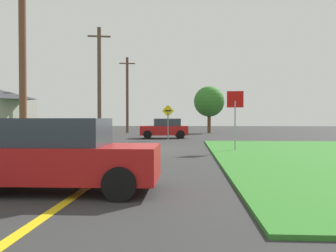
# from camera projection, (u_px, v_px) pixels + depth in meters

# --- Properties ---
(ground_plane) EXTENTS (120.00, 120.00, 0.00)m
(ground_plane) POSITION_uv_depth(u_px,v_px,m) (145.00, 149.00, 18.88)
(ground_plane) COLOR #313131
(lane_stripe_center) EXTENTS (0.20, 14.00, 0.01)m
(lane_stripe_center) POSITION_uv_depth(u_px,v_px,m) (112.00, 171.00, 10.90)
(lane_stripe_center) COLOR yellow
(lane_stripe_center) RESTS_ON ground
(stop_sign) EXTENTS (0.80, 0.10, 2.97)m
(stop_sign) POSITION_uv_depth(u_px,v_px,m) (235.00, 109.00, 17.49)
(stop_sign) COLOR #9EA0A8
(stop_sign) RESTS_ON ground
(parked_car_near_building) EXTENTS (4.37, 2.40, 1.62)m
(parked_car_near_building) POSITION_uv_depth(u_px,v_px,m) (45.00, 132.00, 21.63)
(parked_car_near_building) COLOR black
(parked_car_near_building) RESTS_ON ground
(car_behind_on_main_road) EXTENTS (4.26, 2.01, 1.62)m
(car_behind_on_main_road) POSITION_uv_depth(u_px,v_px,m) (60.00, 155.00, 7.87)
(car_behind_on_main_road) COLOR red
(car_behind_on_main_road) RESTS_ON ground
(car_approaching_junction) EXTENTS (4.13, 2.36, 1.62)m
(car_approaching_junction) POSITION_uv_depth(u_px,v_px,m) (164.00, 128.00, 29.46)
(car_approaching_junction) COLOR red
(car_approaching_junction) RESTS_ON ground
(utility_pole_near) EXTENTS (1.78, 0.53, 8.74)m
(utility_pole_near) POSITION_uv_depth(u_px,v_px,m) (23.00, 55.00, 16.05)
(utility_pole_near) COLOR brown
(utility_pole_near) RESTS_ON ground
(utility_pole_mid) EXTENTS (1.79, 0.49, 8.87)m
(utility_pole_mid) POSITION_uv_depth(u_px,v_px,m) (99.00, 82.00, 28.35)
(utility_pole_mid) COLOR brown
(utility_pole_mid) RESTS_ON ground
(utility_pole_far) EXTENTS (1.79, 0.44, 8.61)m
(utility_pole_far) POSITION_uv_depth(u_px,v_px,m) (127.00, 94.00, 40.66)
(utility_pole_far) COLOR brown
(utility_pole_far) RESTS_ON ground
(direction_sign) EXTENTS (0.90, 0.19, 2.66)m
(direction_sign) POSITION_uv_depth(u_px,v_px,m) (168.00, 118.00, 26.87)
(direction_sign) COLOR slate
(direction_sign) RESTS_ON ground
(oak_tree_left) EXTENTS (3.42, 3.42, 5.26)m
(oak_tree_left) POSITION_uv_depth(u_px,v_px,m) (209.00, 102.00, 39.93)
(oak_tree_left) COLOR brown
(oak_tree_left) RESTS_ON ground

